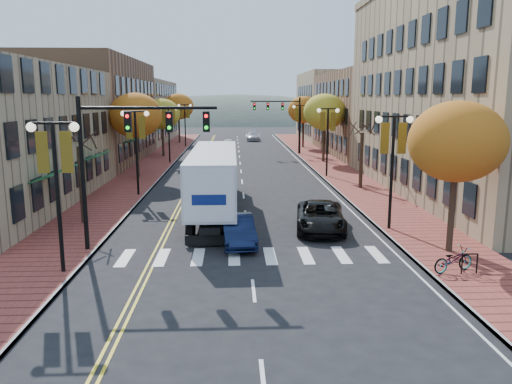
{
  "coord_description": "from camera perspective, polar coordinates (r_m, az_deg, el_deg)",
  "views": [
    {
      "loc": [
        -0.69,
        -19.23,
        6.95
      ],
      "look_at": [
        0.44,
        5.76,
        2.2
      ],
      "focal_mm": 35.0,
      "sensor_mm": 36.0,
      "label": 1
    }
  ],
  "objects": [
    {
      "name": "bicycle",
      "position": [
        21.35,
        21.61,
        -7.21
      ],
      "size": [
        1.98,
        1.25,
        0.98
      ],
      "primitive_type": "imported",
      "rotation": [
        0.0,
        0.0,
        1.92
      ],
      "color": "gray",
      "rests_on": "sidewalk_right"
    },
    {
      "name": "building_left_far",
      "position": [
        81.9,
        -14.24,
        8.88
      ],
      "size": [
        12.0,
        26.0,
        9.5
      ],
      "primitive_type": "cube",
      "color": "#9E8966",
      "rests_on": "ground"
    },
    {
      "name": "car_far_oncoming",
      "position": [
        87.17,
        -0.48,
        6.64
      ],
      "size": [
        1.66,
        4.35,
        1.42
      ],
      "primitive_type": "imported",
      "rotation": [
        0.0,
        0.0,
        3.18
      ],
      "color": "#A6A7AE",
      "rests_on": "ground"
    },
    {
      "name": "semi_truck",
      "position": [
        30.41,
        -4.74,
        1.91
      ],
      "size": [
        2.58,
        15.72,
        3.93
      ],
      "rotation": [
        0.0,
        0.0,
        0.0
      ],
      "color": "black",
      "rests_on": "ground"
    },
    {
      "name": "car_far_white",
      "position": [
        69.81,
        -3.23,
        5.55
      ],
      "size": [
        1.96,
        3.95,
        1.29
      ],
      "primitive_type": "imported",
      "rotation": [
        0.0,
        0.0,
        -0.12
      ],
      "color": "silver",
      "rests_on": "ground"
    },
    {
      "name": "tree_right_b",
      "position": [
        38.75,
        11.94,
        3.55
      ],
      "size": [
        0.28,
        0.28,
        4.2
      ],
      "color": "#382619",
      "rests_on": "sidewalk_right"
    },
    {
      "name": "navy_sedan",
      "position": [
        23.99,
        -2.08,
        -4.35
      ],
      "size": [
        1.83,
        4.36,
        1.4
      ],
      "primitive_type": "imported",
      "rotation": [
        0.0,
        0.0,
        0.08
      ],
      "color": "black",
      "rests_on": "ground"
    },
    {
      "name": "lamp_right_a",
      "position": [
        26.66,
        15.37,
        4.65
      ],
      "size": [
        1.96,
        0.36,
        6.05
      ],
      "color": "black",
      "rests_on": "ground"
    },
    {
      "name": "lamp_left_d",
      "position": [
        71.6,
        -8.13,
        8.52
      ],
      "size": [
        1.96,
        0.36,
        6.05
      ],
      "color": "black",
      "rests_on": "ground"
    },
    {
      "name": "tree_left_d",
      "position": [
        77.69,
        -8.85,
        9.63
      ],
      "size": [
        4.61,
        4.61,
        7.42
      ],
      "color": "#382619",
      "rests_on": "sidewalk_left"
    },
    {
      "name": "sidewalk_right",
      "position": [
        53.07,
        7.97,
        3.2
      ],
      "size": [
        4.0,
        85.0,
        0.15
      ],
      "primitive_type": "cube",
      "color": "brown",
      "rests_on": "ground"
    },
    {
      "name": "building_right_mid",
      "position": [
        64.19,
        14.99,
        8.65
      ],
      "size": [
        15.0,
        24.0,
        10.0
      ],
      "primitive_type": "cube",
      "color": "brown",
      "rests_on": "ground"
    },
    {
      "name": "traffic_mast_far",
      "position": [
        61.57,
        3.21,
        8.84
      ],
      "size": [
        6.1,
        0.34,
        7.0
      ],
      "color": "black",
      "rests_on": "ground"
    },
    {
      "name": "building_right_far",
      "position": [
        85.42,
        10.55,
        9.6
      ],
      "size": [
        15.0,
        20.0,
        11.0
      ],
      "primitive_type": "cube",
      "color": "#9E8966",
      "rests_on": "ground"
    },
    {
      "name": "tree_right_d",
      "position": [
        69.92,
        5.46,
        9.34
      ],
      "size": [
        4.35,
        4.35,
        7.0
      ],
      "color": "#382619",
      "rests_on": "sidewalk_right"
    },
    {
      "name": "lamp_right_b",
      "position": [
        44.08,
        8.2,
        7.19
      ],
      "size": [
        1.96,
        0.36,
        6.05
      ],
      "color": "black",
      "rests_on": "ground"
    },
    {
      "name": "black_suv",
      "position": [
        26.67,
        7.39,
        -2.78
      ],
      "size": [
        3.16,
        5.67,
        1.5
      ],
      "primitive_type": "imported",
      "rotation": [
        0.0,
        0.0,
        -0.13
      ],
      "color": "black",
      "rests_on": "ground"
    },
    {
      "name": "lamp_right_c",
      "position": [
        61.83,
        5.08,
        8.24
      ],
      "size": [
        1.96,
        0.36,
        6.05
      ],
      "color": "black",
      "rests_on": "ground"
    },
    {
      "name": "lamp_left_a",
      "position": [
        20.57,
        -21.92,
        2.56
      ],
      "size": [
        1.96,
        0.36,
        6.05
      ],
      "color": "black",
      "rests_on": "ground"
    },
    {
      "name": "building_left_mid",
      "position": [
        57.6,
        -19.26,
        8.71
      ],
      "size": [
        12.0,
        24.0,
        11.0
      ],
      "primitive_type": "cube",
      "color": "brown",
      "rests_on": "ground"
    },
    {
      "name": "ground",
      "position": [
        20.46,
        -0.51,
        -9.11
      ],
      "size": [
        200.0,
        200.0,
        0.0
      ],
      "primitive_type": "plane",
      "color": "black",
      "rests_on": "ground"
    },
    {
      "name": "traffic_mast_near",
      "position": [
        22.82,
        -14.75,
        5.31
      ],
      "size": [
        6.1,
        0.35,
        7.0
      ],
      "color": "black",
      "rests_on": "ground"
    },
    {
      "name": "lamp_left_c",
      "position": [
        53.73,
        -9.95,
        7.76
      ],
      "size": [
        1.96,
        0.36,
        6.05
      ],
      "color": "black",
      "rests_on": "ground"
    },
    {
      "name": "car_far_silver",
      "position": [
        82.06,
        -0.37,
        6.41
      ],
      "size": [
        2.13,
        5.11,
        1.48
      ],
      "primitive_type": "imported",
      "rotation": [
        0.0,
        0.0,
        -0.01
      ],
      "color": "#A9A8B0",
      "rests_on": "ground"
    },
    {
      "name": "tree_left_b",
      "position": [
        44.04,
        -13.61,
        8.5
      ],
      "size": [
        4.48,
        4.48,
        7.21
      ],
      "color": "#382619",
      "rests_on": "sidewalk_left"
    },
    {
      "name": "tree_left_c",
      "position": [
        59.84,
        -10.69,
        8.75
      ],
      "size": [
        4.16,
        4.16,
        6.69
      ],
      "color": "#382619",
      "rests_on": "sidewalk_left"
    },
    {
      "name": "tree_right_a",
      "position": [
        23.41,
        21.98,
        5.34
      ],
      "size": [
        4.16,
        4.16,
        6.69
      ],
      "color": "#382619",
      "rests_on": "sidewalk_right"
    },
    {
      "name": "tree_right_c",
      "position": [
        54.12,
        7.83,
        9.06
      ],
      "size": [
        4.48,
        4.48,
        7.21
      ],
      "color": "#382619",
      "rests_on": "sidewalk_right"
    },
    {
      "name": "sidewalk_left",
      "position": [
        52.84,
        -11.62,
        3.05
      ],
      "size": [
        4.0,
        85.0,
        0.15
      ],
      "primitive_type": "cube",
      "color": "brown",
      "rests_on": "ground"
    },
    {
      "name": "lamp_left_b",
      "position": [
        35.98,
        -13.57,
        6.22
      ],
      "size": [
        1.96,
        0.36,
        6.05
      ],
      "color": "black",
      "rests_on": "ground"
    },
    {
      "name": "building_right_near",
      "position": [
        40.12,
        26.46,
        10.44
      ],
      "size": [
        15.0,
        28.0,
        15.0
      ],
      "primitive_type": "cube",
      "color": "#997F5B",
      "rests_on": "ground"
    },
    {
      "name": "tree_left_a",
      "position": [
        28.85,
        -19.29,
        0.77
      ],
      "size": [
        0.28,
        0.28,
        4.2
      ],
      "color": "#382619",
      "rests_on": "sidewalk_left"
    }
  ]
}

